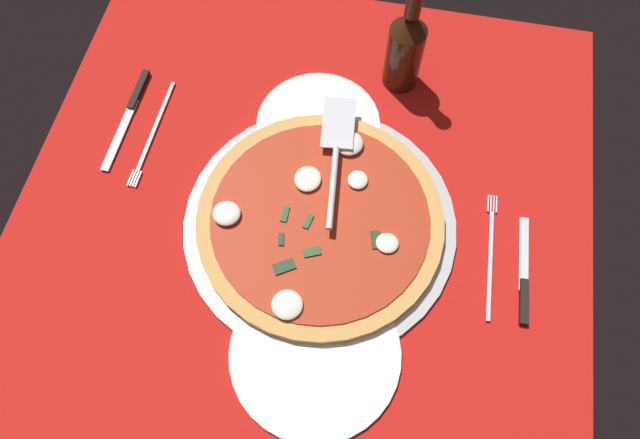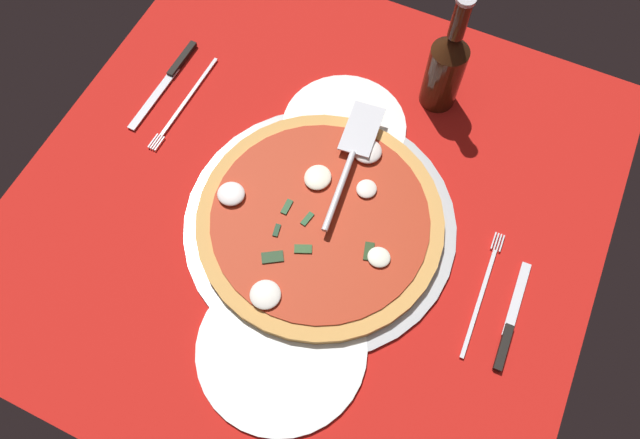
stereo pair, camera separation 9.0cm
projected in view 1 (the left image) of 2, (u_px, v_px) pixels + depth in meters
The scene contains 10 objects.
ground_plane at pixel (304, 207), 94.01cm from camera, with size 91.32×91.32×0.80cm, color red.
checker_pattern at pixel (304, 205), 93.60cm from camera, with size 91.32×91.32×0.10cm.
pizza_pan at pixel (320, 223), 91.67cm from camera, with size 42.95×42.95×0.98cm, color #B2B7BA.
dinner_plate_left at pixel (318, 124), 99.53cm from camera, with size 21.17×21.17×1.00cm, color white.
dinner_plate_right at pixel (315, 353), 83.06cm from camera, with size 24.68×24.68×1.00cm, color white.
pizza at pixel (320, 219), 90.41cm from camera, with size 38.70×38.70×3.16cm.
pizza_server at pixel (336, 153), 92.53cm from camera, with size 24.47×6.31×1.00cm.
place_setting_near at pixel (141, 122), 99.86cm from camera, with size 22.74×12.38×1.40cm.
place_setting_far at pixel (507, 268), 88.64cm from camera, with size 21.94×12.02×1.40cm.
beer_bottle at pixel (406, 46), 95.99cm from camera, with size 6.24×6.24×23.49cm.
Camera 1 is at (40.07, 10.47, 84.06)cm, focal length 32.56 mm.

